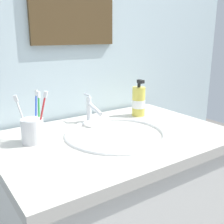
# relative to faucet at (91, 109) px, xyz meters

# --- Properties ---
(tiled_wall_back) EXTENTS (2.13, 0.04, 2.40)m
(tiled_wall_back) POSITION_rel_faucet_xyz_m (-0.01, 0.16, 0.25)
(tiled_wall_back) COLOR silver
(tiled_wall_back) RESTS_ON ground
(sink_basin) EXTENTS (0.42, 0.42, 0.10)m
(sink_basin) POSITION_rel_faucet_xyz_m (-0.00, -0.20, -0.10)
(sink_basin) COLOR white
(sink_basin) RESTS_ON vanity_counter
(faucet) EXTENTS (0.02, 0.15, 0.13)m
(faucet) POSITION_rel_faucet_xyz_m (0.00, 0.00, 0.00)
(faucet) COLOR silver
(faucet) RESTS_ON sink_basin
(toothbrush_cup) EXTENTS (0.08, 0.08, 0.09)m
(toothbrush_cup) POSITION_rel_faucet_xyz_m (-0.31, -0.09, -0.02)
(toothbrush_cup) COLOR white
(toothbrush_cup) RESTS_ON vanity_counter
(toothbrush_blue) EXTENTS (0.04, 0.05, 0.19)m
(toothbrush_blue) POSITION_rel_faucet_xyz_m (-0.28, -0.06, 0.05)
(toothbrush_blue) COLOR blue
(toothbrush_blue) RESTS_ON toothbrush_cup
(toothbrush_white) EXTENTS (0.05, 0.03, 0.18)m
(toothbrush_white) POSITION_rel_faucet_xyz_m (-0.34, -0.08, 0.04)
(toothbrush_white) COLOR white
(toothbrush_white) RESTS_ON toothbrush_cup
(toothbrush_red) EXTENTS (0.05, 0.05, 0.20)m
(toothbrush_red) POSITION_rel_faucet_xyz_m (-0.28, -0.12, 0.05)
(toothbrush_red) COLOR red
(toothbrush_red) RESTS_ON toothbrush_cup
(toothbrush_green) EXTENTS (0.02, 0.02, 0.19)m
(toothbrush_green) POSITION_rel_faucet_xyz_m (-0.27, -0.08, 0.04)
(toothbrush_green) COLOR green
(toothbrush_green) RESTS_ON toothbrush_cup
(soap_dispenser) EXTENTS (0.07, 0.07, 0.18)m
(soap_dispenser) POSITION_rel_faucet_xyz_m (0.26, -0.04, 0.01)
(soap_dispenser) COLOR #DBCC4C
(soap_dispenser) RESTS_ON vanity_counter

